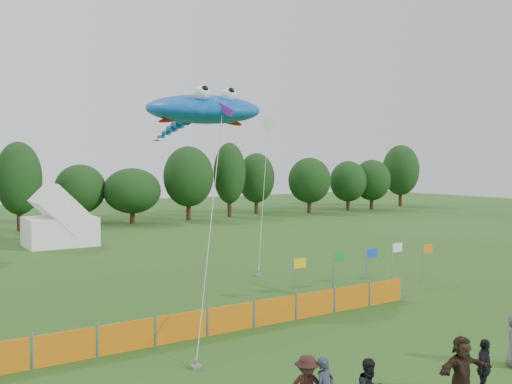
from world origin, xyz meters
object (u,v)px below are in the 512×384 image
tent_right (60,222)px  stingray_kite (200,110)px  barrier_fence (231,318)px  spectator_d (484,369)px  spectator_f (462,370)px

tent_right → stingray_kite: 19.74m
tent_right → barrier_fence: 25.82m
barrier_fence → spectator_d: (2.63, -8.78, 0.30)m
barrier_fence → stingray_kite: size_ratio=1.03×
barrier_fence → spectator_d: spectator_d is taller
stingray_kite → barrier_fence: bearing=-109.8°
stingray_kite → tent_right: bearing=97.4°
spectator_d → tent_right: bearing=70.3°
spectator_f → stingray_kite: 18.06m
spectator_f → stingray_kite: bearing=97.6°
barrier_fence → spectator_f: 8.88m
tent_right → spectator_f: size_ratio=2.81×
spectator_d → stingray_kite: bearing=66.2°
spectator_d → spectator_f: spectator_f is taller
barrier_fence → spectator_d: 9.17m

